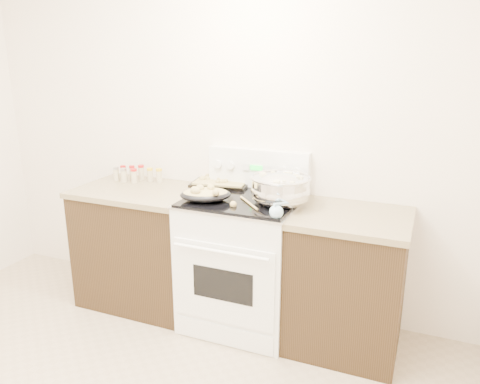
% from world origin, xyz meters
% --- Properties ---
extents(room_shell, '(4.10, 3.60, 2.75)m').
position_xyz_m(room_shell, '(0.00, 0.00, 1.70)').
color(room_shell, white).
rests_on(room_shell, ground).
extents(counter_left, '(0.93, 0.67, 0.92)m').
position_xyz_m(counter_left, '(-0.48, 1.43, 0.46)').
color(counter_left, black).
rests_on(counter_left, ground).
extents(counter_right, '(0.73, 0.67, 0.92)m').
position_xyz_m(counter_right, '(1.08, 1.43, 0.46)').
color(counter_right, black).
rests_on(counter_right, ground).
extents(kitchen_range, '(0.78, 0.73, 1.22)m').
position_xyz_m(kitchen_range, '(0.35, 1.42, 0.49)').
color(kitchen_range, white).
rests_on(kitchen_range, ground).
extents(mixing_bowl, '(0.49, 0.49, 0.23)m').
position_xyz_m(mixing_bowl, '(0.61, 1.42, 1.03)').
color(mixing_bowl, silver).
rests_on(mixing_bowl, kitchen_range).
extents(roasting_pan, '(0.41, 0.36, 0.11)m').
position_xyz_m(roasting_pan, '(0.14, 1.27, 0.99)').
color(roasting_pan, black).
rests_on(roasting_pan, kitchen_range).
extents(baking_sheet, '(0.46, 0.35, 0.06)m').
position_xyz_m(baking_sheet, '(0.07, 1.68, 0.96)').
color(baking_sheet, black).
rests_on(baking_sheet, kitchen_range).
extents(wooden_spoon, '(0.21, 0.22, 0.04)m').
position_xyz_m(wooden_spoon, '(0.39, 1.26, 0.95)').
color(wooden_spoon, tan).
rests_on(wooden_spoon, kitchen_range).
extents(blue_ladle, '(0.11, 0.28, 0.10)m').
position_xyz_m(blue_ladle, '(0.68, 1.15, 0.98)').
color(blue_ladle, '#98C8E4').
rests_on(blue_ladle, kitchen_range).
extents(spice_jars, '(0.39, 0.15, 0.12)m').
position_xyz_m(spice_jars, '(-0.63, 1.59, 0.98)').
color(spice_jars, '#BFB28C').
rests_on(spice_jars, counter_left).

